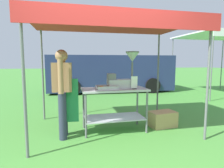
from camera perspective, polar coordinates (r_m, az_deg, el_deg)
The scene contains 10 objects.
ground_plane at distance 8.46m, azimuth -8.66°, elevation -2.91°, with size 70.00×70.00×0.00m, color #478E38.
stall_canopy at distance 3.90m, azimuth 0.34°, elevation 17.10°, with size 3.18×2.11×2.18m.
donut_cart at distance 3.81m, azimuth 0.66°, elevation -4.78°, with size 1.29×0.64×0.86m.
donut_tray at distance 3.65m, azimuth -1.50°, elevation -1.24°, with size 0.41×0.30×0.07m.
donut_fryer at distance 3.80m, azimuth 3.67°, elevation 2.72°, with size 0.63×0.28×0.74m.
menu_sign at distance 3.71m, azimuth 6.72°, elevation 0.11°, with size 0.13×0.05×0.25m.
vendor at distance 3.53m, azimuth -14.60°, elevation -1.50°, with size 0.46×0.53×1.61m.
supply_crate at distance 4.30m, azimuth 14.97°, elevation -10.15°, with size 0.59×0.42×0.33m.
van_navy at distance 9.11m, azimuth -0.53°, elevation 3.41°, with size 5.80×2.34×1.69m.
neighbour_tent at distance 9.45m, azimuth 29.87°, elevation 12.28°, with size 3.03×2.84×2.55m.
Camera 1 is at (-0.56, -2.33, 1.39)m, focal length 30.35 mm.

